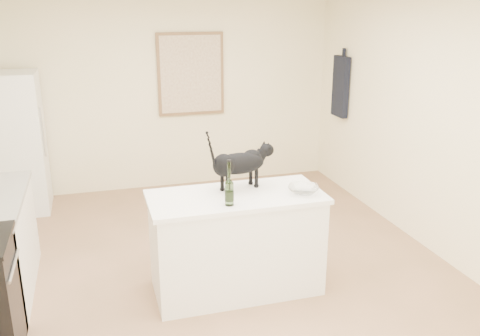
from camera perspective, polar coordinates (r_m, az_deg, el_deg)
name	(u,v)px	position (r m, az deg, el deg)	size (l,w,h in m)	color
floor	(220,278)	(4.93, -2.21, -12.13)	(5.50, 5.50, 0.00)	#A27556
wall_back	(169,93)	(7.07, -7.86, 8.19)	(4.50, 4.50, 0.00)	#FFEEC5
wall_front	(398,330)	(2.08, 17.08, -16.80)	(4.50, 4.50, 0.00)	#FFEEC5
wall_right	(442,128)	(5.41, 21.46, 4.19)	(5.50, 5.50, 0.00)	#FFEEC5
island_base	(236,245)	(4.58, -0.43, -8.49)	(1.44, 0.67, 0.86)	white
island_top	(236,197)	(4.40, -0.44, -3.23)	(1.50, 0.70, 0.04)	white
fridge	(14,144)	(6.76, -23.72, 2.50)	(0.68, 0.68, 1.70)	white
artwork_frame	(191,74)	(7.06, -5.46, 10.30)	(0.90, 0.03, 1.10)	brown
artwork_canvas	(191,74)	(7.04, -5.44, 10.29)	(0.82, 0.00, 1.02)	beige
hanging_garment	(341,87)	(7.06, 11.08, 8.83)	(0.08, 0.34, 0.80)	black
black_cat	(238,166)	(4.46, -0.17, 0.19)	(0.60, 0.18, 0.42)	black
wine_bottle	(229,186)	(4.11, -1.20, -1.96)	(0.07, 0.07, 0.34)	#375B24
glass_bowl	(303,190)	(4.45, 7.03, -2.40)	(0.26, 0.26, 0.06)	white
fridge_paper	(41,114)	(6.63, -21.15, 5.55)	(0.01, 0.16, 0.20)	white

